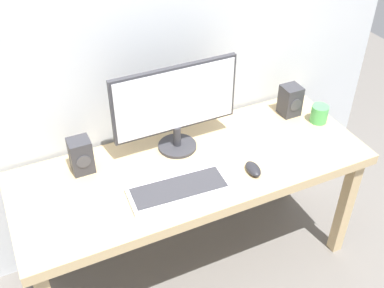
{
  "coord_description": "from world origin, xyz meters",
  "views": [
    {
      "loc": [
        -0.71,
        -1.51,
        2.11
      ],
      "look_at": [
        -0.0,
        0.0,
        0.82
      ],
      "focal_mm": 43.99,
      "sensor_mm": 36.0,
      "label": 1
    }
  ],
  "objects_px": {
    "keyboard_primary": "(179,189)",
    "mouse": "(253,169)",
    "desk": "(193,176)",
    "monitor": "(176,104)",
    "coffee_mug": "(319,114)",
    "speaker_right": "(290,100)",
    "speaker_left": "(81,156)"
  },
  "relations": [
    {
      "from": "keyboard_primary",
      "to": "mouse",
      "type": "height_order",
      "value": "mouse"
    },
    {
      "from": "desk",
      "to": "monitor",
      "type": "xyz_separation_m",
      "value": [
        -0.01,
        0.16,
        0.32
      ]
    },
    {
      "from": "desk",
      "to": "speaker_left",
      "type": "height_order",
      "value": "speaker_left"
    },
    {
      "from": "speaker_left",
      "to": "coffee_mug",
      "type": "height_order",
      "value": "speaker_left"
    },
    {
      "from": "speaker_left",
      "to": "monitor",
      "type": "bearing_deg",
      "value": -2.5
    },
    {
      "from": "desk",
      "to": "keyboard_primary",
      "type": "height_order",
      "value": "keyboard_primary"
    },
    {
      "from": "mouse",
      "to": "speaker_right",
      "type": "height_order",
      "value": "speaker_right"
    },
    {
      "from": "speaker_right",
      "to": "coffee_mug",
      "type": "height_order",
      "value": "speaker_right"
    },
    {
      "from": "mouse",
      "to": "coffee_mug",
      "type": "xyz_separation_m",
      "value": [
        0.52,
        0.2,
        0.03
      ]
    },
    {
      "from": "speaker_left",
      "to": "mouse",
      "type": "bearing_deg",
      "value": -26.09
    },
    {
      "from": "speaker_left",
      "to": "coffee_mug",
      "type": "bearing_deg",
      "value": -6.52
    },
    {
      "from": "desk",
      "to": "mouse",
      "type": "xyz_separation_m",
      "value": [
        0.23,
        -0.17,
        0.09
      ]
    },
    {
      "from": "mouse",
      "to": "monitor",
      "type": "bearing_deg",
      "value": 132.81
    },
    {
      "from": "speaker_right",
      "to": "coffee_mug",
      "type": "distance_m",
      "value": 0.17
    },
    {
      "from": "coffee_mug",
      "to": "speaker_right",
      "type": "bearing_deg",
      "value": 127.45
    },
    {
      "from": "desk",
      "to": "speaker_right",
      "type": "distance_m",
      "value": 0.68
    },
    {
      "from": "monitor",
      "to": "keyboard_primary",
      "type": "relative_size",
      "value": 1.33
    },
    {
      "from": "monitor",
      "to": "speaker_right",
      "type": "distance_m",
      "value": 0.68
    },
    {
      "from": "keyboard_primary",
      "to": "speaker_right",
      "type": "relative_size",
      "value": 2.75
    },
    {
      "from": "monitor",
      "to": "mouse",
      "type": "bearing_deg",
      "value": -53.3
    },
    {
      "from": "monitor",
      "to": "keyboard_primary",
      "type": "height_order",
      "value": "monitor"
    },
    {
      "from": "mouse",
      "to": "coffee_mug",
      "type": "bearing_deg",
      "value": 27.51
    },
    {
      "from": "keyboard_primary",
      "to": "mouse",
      "type": "distance_m",
      "value": 0.36
    },
    {
      "from": "keyboard_primary",
      "to": "desk",
      "type": "bearing_deg",
      "value": 46.04
    },
    {
      "from": "keyboard_primary",
      "to": "monitor",
      "type": "bearing_deg",
      "value": 68.12
    },
    {
      "from": "mouse",
      "to": "speaker_right",
      "type": "xyz_separation_m",
      "value": [
        0.42,
        0.33,
        0.06
      ]
    },
    {
      "from": "speaker_left",
      "to": "coffee_mug",
      "type": "relative_size",
      "value": 1.82
    },
    {
      "from": "monitor",
      "to": "keyboard_primary",
      "type": "bearing_deg",
      "value": -111.88
    },
    {
      "from": "keyboard_primary",
      "to": "mouse",
      "type": "bearing_deg",
      "value": -4.67
    },
    {
      "from": "monitor",
      "to": "speaker_left",
      "type": "distance_m",
      "value": 0.48
    },
    {
      "from": "desk",
      "to": "keyboard_primary",
      "type": "relative_size",
      "value": 3.68
    },
    {
      "from": "speaker_right",
      "to": "coffee_mug",
      "type": "bearing_deg",
      "value": -52.55
    }
  ]
}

